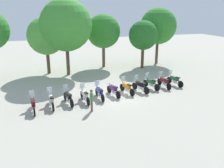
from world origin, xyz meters
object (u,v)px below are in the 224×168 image
(motorcycle_10, at_px, (175,80))
(tree_5, at_px, (158,26))
(motorcycle_4, at_px, (100,92))
(motorcycle_5, at_px, (113,90))
(motorcycle_9, at_px, (164,82))
(tree_1, at_px, (46,36))
(motorcycle_1, at_px, (51,100))
(motorcycle_6, at_px, (127,87))
(motorcycle_3, at_px, (85,96))
(tree_2, at_px, (66,25))
(motorcycle_8, at_px, (151,83))
(motorcycle_2, at_px, (68,97))
(motorcycle_7, at_px, (140,86))
(tree_4, at_px, (143,35))
(motorcycle_0, at_px, (33,104))
(person_0, at_px, (92,99))
(tree_3, at_px, (103,31))

(motorcycle_10, bearing_deg, tree_5, -28.14)
(motorcycle_4, distance_m, motorcycle_5, 1.31)
(motorcycle_9, bearing_deg, motorcycle_10, -82.66)
(motorcycle_10, height_order, tree_1, tree_1)
(motorcycle_1, xyz_separation_m, motorcycle_6, (6.38, 1.02, 0.00))
(motorcycle_3, bearing_deg, tree_2, -5.34)
(motorcycle_8, relative_size, tree_1, 0.35)
(tree_2, bearing_deg, motorcycle_2, -98.71)
(motorcycle_7, height_order, motorcycle_10, same)
(tree_2, height_order, tree_4, tree_2)
(motorcycle_0, bearing_deg, motorcycle_2, -79.01)
(tree_4, bearing_deg, motorcycle_2, -139.90)
(tree_1, bearing_deg, motorcycle_3, -78.48)
(motorcycle_2, height_order, motorcycle_4, same)
(motorcycle_6, relative_size, tree_4, 0.38)
(motorcycle_2, xyz_separation_m, tree_2, (1.29, 8.44, 4.77))
(motorcycle_9, relative_size, motorcycle_10, 1.01)
(motorcycle_9, bearing_deg, motorcycle_5, 93.93)
(motorcycle_1, xyz_separation_m, motorcycle_4, (3.83, 0.53, 0.00))
(motorcycle_1, bearing_deg, person_0, -125.37)
(tree_2, bearing_deg, motorcycle_0, -112.94)
(motorcycle_4, bearing_deg, motorcycle_9, -83.79)
(motorcycle_0, distance_m, motorcycle_8, 10.39)
(tree_1, distance_m, tree_3, 6.81)
(motorcycle_5, bearing_deg, tree_3, -22.34)
(motorcycle_5, distance_m, tree_4, 10.87)
(motorcycle_0, bearing_deg, motorcycle_1, -75.65)
(motorcycle_9, xyz_separation_m, tree_1, (-9.65, 8.46, 3.62))
(motorcycle_5, height_order, tree_2, tree_2)
(motorcycle_3, distance_m, tree_5, 16.42)
(tree_1, relative_size, tree_2, 0.77)
(tree_2, distance_m, tree_5, 12.06)
(motorcycle_7, height_order, tree_3, tree_3)
(motorcycle_2, relative_size, person_0, 1.35)
(motorcycle_4, bearing_deg, motorcycle_1, 95.86)
(motorcycle_0, height_order, person_0, person_0)
(tree_5, bearing_deg, motorcycle_6, -129.85)
(motorcycle_1, height_order, motorcycle_9, same)
(tree_5, bearing_deg, motorcycle_7, -125.18)
(motorcycle_4, height_order, tree_5, tree_5)
(motorcycle_7, distance_m, tree_4, 9.39)
(motorcycle_4, relative_size, motorcycle_5, 1.01)
(motorcycle_3, distance_m, motorcycle_4, 1.32)
(motorcycle_3, bearing_deg, motorcycle_7, -85.78)
(motorcycle_1, bearing_deg, tree_5, -56.59)
(motorcycle_3, height_order, motorcycle_10, same)
(motorcycle_3, distance_m, tree_1, 10.55)
(motorcycle_1, height_order, motorcycle_8, same)
(motorcycle_9, relative_size, tree_1, 0.36)
(tree_2, height_order, tree_5, tree_2)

